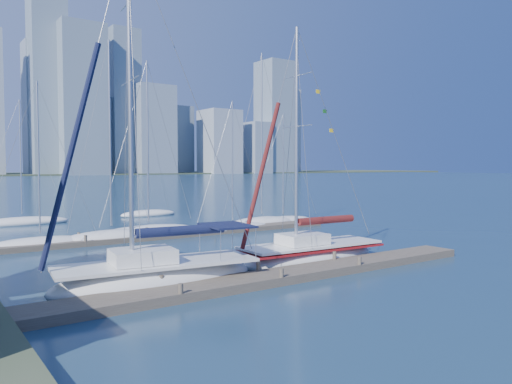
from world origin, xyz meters
TOP-DOWN VIEW (x-y plane):
  - ground at (0.00, 0.00)m, footprint 700.00×700.00m
  - near_dock at (0.00, 0.00)m, footprint 26.00×2.00m
  - far_dock at (2.00, 16.00)m, footprint 30.00×1.80m
  - sailboat_navy at (-4.63, 2.16)m, footprint 9.82×4.21m
  - sailboat_maroon at (4.76, 2.54)m, footprint 9.10×3.35m
  - bg_boat_0 at (-6.53, 16.65)m, footprint 7.35×3.98m
  - bg_boat_1 at (-1.79, 16.55)m, footprint 7.68×4.96m
  - bg_boat_2 at (1.59, 17.86)m, footprint 8.72×4.07m
  - bg_boat_3 at (8.49, 16.61)m, footprint 7.49×2.92m
  - bg_boat_4 at (12.54, 18.10)m, footprint 7.46×4.55m
  - bg_boat_5 at (15.24, 18.40)m, footprint 7.09×3.80m
  - bg_boat_6 at (-5.10, 31.15)m, footprint 8.48×3.67m
  - bg_boat_7 at (7.59, 32.18)m, footprint 6.45×4.24m

SIDE VIEW (x-z plane):
  - ground at x=0.00m, z-range 0.00..0.00m
  - far_dock at x=2.00m, z-range 0.00..0.36m
  - near_dock at x=0.00m, z-range 0.00..0.40m
  - bg_boat_5 at x=15.24m, z-range -5.06..5.51m
  - bg_boat_3 at x=8.49m, z-range -5.31..5.75m
  - bg_boat_0 at x=-6.53m, z-range -5.38..5.86m
  - bg_boat_6 at x=-5.10m, z-range -5.65..6.13m
  - bg_boat_7 at x=7.59m, z-range -5.87..6.36m
  - bg_boat_2 at x=1.59m, z-range -6.61..7.17m
  - bg_boat_1 at x=-1.79m, z-range -7.00..7.61m
  - bg_boat_4 at x=12.54m, z-range -7.59..8.21m
  - sailboat_maroon at x=4.76m, z-range -5.73..7.73m
  - sailboat_navy at x=-4.63m, z-range -6.87..9.26m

